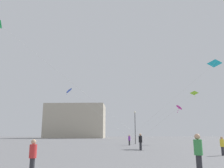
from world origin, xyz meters
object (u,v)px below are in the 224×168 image
at_px(person_in_yellow, 222,145).
at_px(lamppost_east, 135,122).
at_px(kite_magenta_diamond, 179,107).
at_px(person_in_purple, 129,139).
at_px(person_in_green, 198,151).
at_px(person_in_black, 140,141).
at_px(person_in_red, 33,155).
at_px(kite_cobalt_diamond, 69,91).
at_px(kite_lime_delta, 192,94).
at_px(kite_emerald_delta, 3,27).
at_px(building_left_hall, 76,121).
at_px(kite_cyan_delta, 213,65).

xyz_separation_m(person_in_yellow, lamppost_east, (-6.36, 21.87, 2.98)).
xyz_separation_m(kite_magenta_diamond, lamppost_east, (-5.04, 12.72, -1.30)).
height_order(person_in_purple, person_in_green, person_in_green).
bearing_deg(person_in_black, person_in_red, -140.23).
bearing_deg(kite_magenta_diamond, person_in_green, -101.14).
bearing_deg(person_in_red, kite_cobalt_diamond, -137.51).
xyz_separation_m(person_in_yellow, kite_magenta_diamond, (-1.32, 9.15, 4.28)).
distance_m(person_in_purple, person_in_green, 26.72).
xyz_separation_m(kite_lime_delta, kite_cobalt_diamond, (-22.29, -5.79, -0.17)).
height_order(person_in_green, kite_cobalt_diamond, kite_cobalt_diamond).
bearing_deg(person_in_green, person_in_black, -37.84).
height_order(kite_lime_delta, kite_emerald_delta, kite_emerald_delta).
xyz_separation_m(person_in_purple, kite_magenta_diamond, (6.25, -8.03, 4.24)).
relative_size(person_in_yellow, kite_emerald_delta, 0.09).
bearing_deg(kite_magenta_diamond, kite_cobalt_diamond, 153.76).
height_order(kite_emerald_delta, lamppost_east, kite_emerald_delta).
relative_size(person_in_black, building_left_hall, 0.08).
distance_m(person_in_red, kite_emerald_delta, 22.22).
distance_m(kite_lime_delta, building_left_hall, 64.47).
distance_m(kite_magenta_diamond, lamppost_east, 13.74).
bearing_deg(person_in_purple, kite_magenta_diamond, -118.70).
xyz_separation_m(person_in_red, kite_cobalt_diamond, (-4.78, 27.12, 8.11)).
relative_size(kite_cyan_delta, kite_emerald_delta, 0.84).
height_order(kite_lime_delta, lamppost_east, kite_lime_delta).
xyz_separation_m(building_left_hall, lamppost_east, (22.17, -56.32, -3.09)).
bearing_deg(person_in_yellow, person_in_green, -114.96).
relative_size(person_in_red, kite_magenta_diamond, 0.28).
bearing_deg(kite_emerald_delta, person_in_black, 7.61).
height_order(person_in_red, building_left_hall, building_left_hall).
distance_m(person_in_green, kite_cyan_delta, 29.86).
xyz_separation_m(kite_magenta_diamond, kite_cobalt_diamond, (-16.30, 8.03, 3.82)).
relative_size(person_in_purple, kite_lime_delta, 0.13).
bearing_deg(lamppost_east, kite_cobalt_diamond, -157.39).
bearing_deg(kite_emerald_delta, kite_cobalt_diamond, 67.11).
height_order(kite_emerald_delta, building_left_hall, kite_emerald_delta).
xyz_separation_m(person_in_green, building_left_hall, (-23.56, 87.60, 5.94)).
xyz_separation_m(kite_lime_delta, lamppost_east, (-11.04, -1.10, -5.29)).
distance_m(person_in_purple, building_left_hall, 64.79).
height_order(kite_cobalt_diamond, building_left_hall, building_left_hall).
bearing_deg(kite_magenta_diamond, person_in_black, -153.08).
bearing_deg(person_in_yellow, lamppost_east, 109.12).
bearing_deg(kite_cyan_delta, person_in_red, -126.48).
xyz_separation_m(person_in_green, kite_emerald_delta, (-18.09, 13.69, 13.54)).
bearing_deg(kite_cobalt_diamond, person_in_red, -80.01).
distance_m(person_in_yellow, kite_cyan_delta, 20.62).
height_order(person_in_purple, kite_magenta_diamond, kite_magenta_diamond).
height_order(person_in_purple, person_in_yellow, person_in_purple).
bearing_deg(building_left_hall, kite_cobalt_diamond, -79.86).
xyz_separation_m(kite_cobalt_diamond, lamppost_east, (11.26, 4.69, -5.12)).
xyz_separation_m(person_in_purple, person_in_green, (2.60, -26.59, 0.09)).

